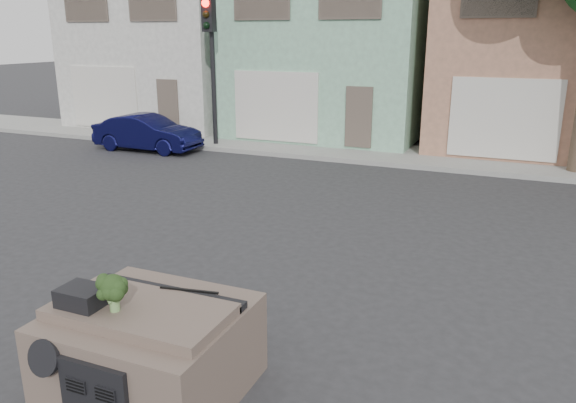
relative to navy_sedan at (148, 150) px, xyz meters
The scene contains 11 objects.
ground_plane 11.78m from the navy_sedan, 44.43° to the right, with size 120.00×120.00×0.00m, color #303033.
sidewalk 8.71m from the navy_sedan, 15.00° to the left, with size 40.00×3.00×0.15m, color gray.
townhouse_white 7.75m from the navy_sedan, 112.48° to the left, with size 7.20×8.20×7.55m, color beige.
townhouse_mint 8.80m from the navy_sedan, 51.85° to the left, with size 7.20×8.20×7.55m, color #8BBF9F.
townhouse_tan 14.40m from the navy_sedan, 26.74° to the left, with size 7.20×8.20×7.55m, color #AC775D.
navy_sedan is the anchor object (origin of this frame).
traffic_signal 3.42m from the navy_sedan, 33.25° to the left, with size 0.40×0.40×5.10m, color black.
car_dashboard 14.06m from the navy_sedan, 53.20° to the right, with size 2.00×1.80×1.12m, color brown.
instrument_hump 14.05m from the navy_sedan, 55.97° to the right, with size 0.48×0.38×0.20m, color black.
wiper_arm 13.96m from the navy_sedan, 51.34° to the right, with size 0.70×0.03×0.02m, color black.
broccoli 14.26m from the navy_sedan, 54.57° to the right, with size 0.34×0.34×0.42m, color #1D3113.
Camera 1 is at (3.57, -7.49, 3.91)m, focal length 35.00 mm.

